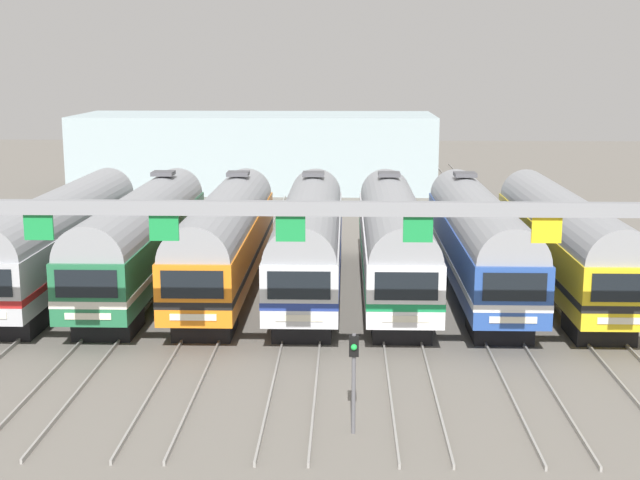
% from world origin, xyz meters
% --- Properties ---
extents(ground_plane, '(160.00, 160.00, 0.00)m').
position_xyz_m(ground_plane, '(0.00, 0.00, 0.00)').
color(ground_plane, slate).
extents(track_bed, '(24.64, 70.00, 0.15)m').
position_xyz_m(track_bed, '(0.00, 17.00, 0.07)').
color(track_bed, gray).
rests_on(track_bed, ground).
extents(commuter_train_stainless, '(2.88, 18.06, 4.77)m').
position_xyz_m(commuter_train_stainless, '(-11.57, -0.01, 2.69)').
color(commuter_train_stainless, '#B2B5BA').
rests_on(commuter_train_stainless, ground).
extents(commuter_train_green, '(2.88, 18.06, 5.05)m').
position_xyz_m(commuter_train_green, '(-7.71, -0.00, 2.69)').
color(commuter_train_green, '#236B42').
rests_on(commuter_train_green, ground).
extents(commuter_train_orange, '(2.88, 18.06, 5.05)m').
position_xyz_m(commuter_train_orange, '(-3.86, -0.00, 2.69)').
color(commuter_train_orange, orange).
rests_on(commuter_train_orange, ground).
extents(commuter_train_silver, '(2.88, 18.06, 5.05)m').
position_xyz_m(commuter_train_silver, '(0.00, -0.00, 2.69)').
color(commuter_train_silver, silver).
rests_on(commuter_train_silver, ground).
extents(commuter_train_white, '(2.88, 18.06, 5.05)m').
position_xyz_m(commuter_train_white, '(3.86, -0.00, 2.69)').
color(commuter_train_white, white).
rests_on(commuter_train_white, ground).
extents(commuter_train_blue, '(2.88, 18.06, 5.05)m').
position_xyz_m(commuter_train_blue, '(7.71, -0.00, 2.69)').
color(commuter_train_blue, '#284C9E').
rests_on(commuter_train_blue, ground).
extents(commuter_train_yellow, '(2.88, 18.06, 4.77)m').
position_xyz_m(commuter_train_yellow, '(11.57, -0.01, 2.69)').
color(commuter_train_yellow, gold).
rests_on(commuter_train_yellow, ground).
extents(catenary_gantry, '(28.38, 0.44, 6.97)m').
position_xyz_m(catenary_gantry, '(0.00, -13.50, 5.41)').
color(catenary_gantry, gray).
rests_on(catenary_gantry, ground).
extents(yard_signal_mast, '(0.28, 0.35, 3.01)m').
position_xyz_m(yard_signal_mast, '(1.93, -15.71, 2.10)').
color(yard_signal_mast, '#59595E').
rests_on(yard_signal_mast, ground).
extents(maintenance_building, '(29.52, 10.00, 6.23)m').
position_xyz_m(maintenance_building, '(-5.88, 34.28, 3.11)').
color(maintenance_building, '#9EB2B7').
rests_on(maintenance_building, ground).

